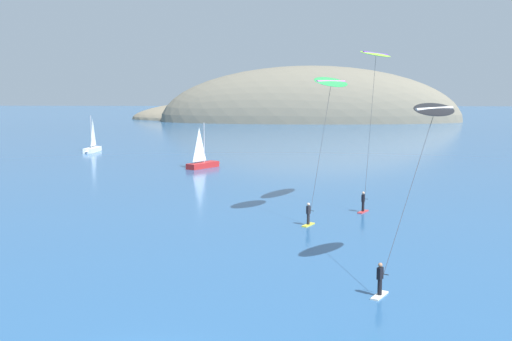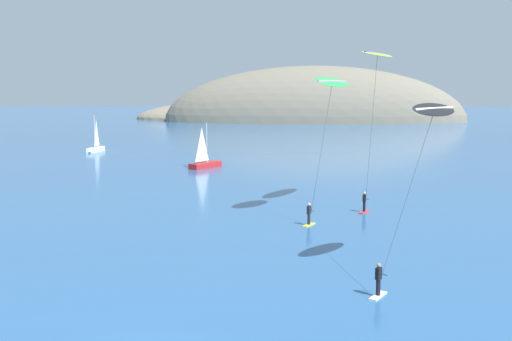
% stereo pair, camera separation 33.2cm
% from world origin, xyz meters
% --- Properties ---
extents(headland_island, '(97.92, 45.59, 31.78)m').
position_xyz_m(headland_island, '(7.87, 167.44, 0.00)').
color(headland_island, '#7A705B').
rests_on(headland_island, ground).
extents(sailboat_near, '(4.20, 5.42, 5.70)m').
position_xyz_m(sailboat_near, '(-4.16, 58.19, 0.64)').
color(sailboat_near, '#B22323').
rests_on(sailboat_near, ground).
extents(sailboat_far, '(1.65, 5.93, 5.70)m').
position_xyz_m(sailboat_far, '(-23.90, 76.51, 0.64)').
color(sailboat_far, white).
rests_on(sailboat_far, ground).
extents(kitesurfer_black, '(5.81, 7.06, 9.50)m').
position_xyz_m(kitesurfer_black, '(13.21, 12.46, 8.19)').
color(kitesurfer_black, silver).
rests_on(kitesurfer_black, ground).
extents(kitesurfer_lime, '(4.35, 6.41, 13.23)m').
position_xyz_m(kitesurfer_lime, '(13.16, 31.96, 12.18)').
color(kitesurfer_lime, red).
rests_on(kitesurfer_lime, ground).
extents(kitesurfer_green, '(4.22, 5.73, 11.09)m').
position_xyz_m(kitesurfer_green, '(9.04, 27.28, 9.82)').
color(kitesurfer_green, yellow).
rests_on(kitesurfer_green, ground).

